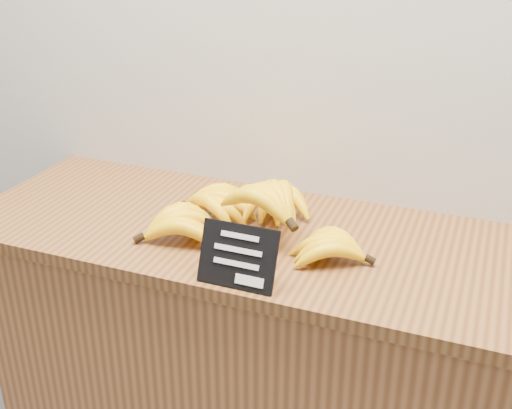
% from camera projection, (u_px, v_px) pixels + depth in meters
% --- Properties ---
extents(counter, '(1.29, 0.50, 0.90)m').
position_uv_depth(counter, '(263.00, 393.00, 1.69)').
color(counter, '#A06233').
rests_on(counter, ground).
extents(counter_top, '(1.43, 0.54, 0.03)m').
position_uv_depth(counter_top, '(264.00, 237.00, 1.49)').
color(counter_top, brown).
rests_on(counter_top, counter).
extents(chalkboard_sign, '(0.16, 0.05, 0.12)m').
position_uv_depth(chalkboard_sign, '(238.00, 256.00, 1.26)').
color(chalkboard_sign, black).
rests_on(chalkboard_sign, counter_top).
extents(banana_pile, '(0.53, 0.37, 0.13)m').
position_uv_depth(banana_pile, '(250.00, 211.00, 1.47)').
color(banana_pile, yellow).
rests_on(banana_pile, counter_top).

